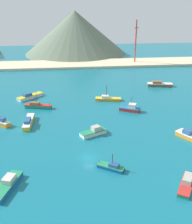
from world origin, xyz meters
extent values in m
cube|color=#146B7F|center=(0.00, 30.00, -0.25)|extent=(260.00, 280.00, 0.50)
cube|color=silver|center=(-19.43, 47.50, 0.50)|extent=(10.07, 9.34, 0.99)
cube|color=gold|center=(-19.43, 47.50, 1.09)|extent=(10.27, 9.52, 0.20)
cube|color=#28568C|center=(-20.46, 46.59, 1.76)|extent=(3.84, 3.73, 1.13)
cube|color=red|center=(17.26, 29.82, 0.54)|extent=(7.63, 5.79, 1.08)
cube|color=#1E669E|center=(17.26, 29.82, 1.18)|extent=(7.78, 5.91, 0.20)
cube|color=silver|center=(18.05, 29.42, 2.05)|extent=(3.20, 3.06, 1.54)
cylinder|color=#4C3823|center=(17.61, 29.65, 3.97)|extent=(0.16, 0.16, 2.30)
cube|color=gold|center=(-17.51, 22.47, 0.63)|extent=(2.86, 11.06, 1.25)
cube|color=white|center=(-17.51, 22.47, 1.35)|extent=(2.91, 11.28, 0.20)
cube|color=#28568C|center=(-17.58, 21.10, 1.91)|extent=(1.91, 4.07, 0.92)
cube|color=#14478C|center=(4.83, -5.67, 0.35)|extent=(6.65, 5.31, 0.70)
cube|color=#238C5B|center=(4.83, -5.67, 0.80)|extent=(6.78, 5.41, 0.20)
cube|color=#28568C|center=(5.52, -6.11, 1.34)|extent=(2.82, 2.60, 0.87)
cylinder|color=#4C3823|center=(2.36, -4.09, 1.19)|extent=(0.44, 0.34, 0.96)
cylinder|color=#4C3823|center=(5.13, -5.86, 2.99)|extent=(0.20, 0.20, 2.44)
cube|color=#198466|center=(20.13, -14.52, 0.38)|extent=(6.61, 8.61, 0.75)
cube|color=red|center=(20.13, -14.52, 0.85)|extent=(6.75, 8.78, 0.20)
cube|color=#B2ADA3|center=(20.70, -13.60, 1.57)|extent=(3.57, 4.20, 1.24)
cube|color=orange|center=(30.31, 7.12, 0.55)|extent=(7.34, 9.10, 1.09)
cube|color=white|center=(30.31, 7.12, 1.19)|extent=(7.49, 9.28, 0.20)
cube|color=#28568C|center=(29.74, 8.04, 1.86)|extent=(3.37, 3.41, 1.13)
cube|color=#28568C|center=(-26.30, 22.88, 2.09)|extent=(3.87, 3.59, 1.23)
cube|color=silver|center=(2.40, 12.87, 0.51)|extent=(8.32, 6.01, 1.01)
cube|color=#238C5B|center=(2.40, 12.87, 1.11)|extent=(8.49, 6.13, 0.20)
cube|color=#B2ADA3|center=(3.28, 13.31, 1.85)|extent=(3.05, 2.93, 1.26)
cube|color=brown|center=(37.00, 56.96, 0.57)|extent=(11.19, 4.82, 1.15)
cube|color=white|center=(37.00, 56.96, 1.25)|extent=(11.41, 4.91, 0.20)
cube|color=brown|center=(35.66, 57.20, 1.85)|extent=(4.29, 2.87, 1.00)
cube|color=#1E5BA8|center=(-18.84, -10.58, 0.45)|extent=(5.99, 10.79, 0.90)
cube|color=#238C5B|center=(-18.84, -10.58, 1.00)|extent=(6.11, 11.01, 0.20)
cube|color=beige|center=(-18.43, -9.34, 1.61)|extent=(3.01, 3.64, 1.01)
cube|color=#198466|center=(-15.41, 36.23, 0.55)|extent=(9.85, 4.38, 1.10)
cube|color=red|center=(-15.41, 36.23, 1.20)|extent=(10.05, 4.47, 0.20)
cube|color=brown|center=(-16.58, 36.51, 1.74)|extent=(3.78, 2.40, 0.88)
cylinder|color=#4C3823|center=(-11.21, 35.20, 1.87)|extent=(0.65, 0.27, 1.49)
cylinder|color=#4C3823|center=(-15.90, 36.35, 4.13)|extent=(0.15, 0.15, 3.91)
cube|color=orange|center=(11.21, 41.39, 0.40)|extent=(10.09, 4.21, 0.81)
cube|color=gold|center=(11.21, 41.39, 0.91)|extent=(10.29, 4.29, 0.20)
cube|color=silver|center=(10.00, 41.61, 1.48)|extent=(2.95, 2.31, 0.94)
cylinder|color=#4C3823|center=(10.53, 41.52, 4.04)|extent=(0.18, 0.18, 4.17)
cube|color=beige|center=(0.00, 101.15, 0.60)|extent=(247.00, 19.04, 1.20)
cone|color=#60705B|center=(2.72, 136.10, 13.92)|extent=(67.95, 67.95, 27.84)
cylinder|color=#B7332D|center=(35.84, 101.24, 12.43)|extent=(0.72, 0.72, 24.86)
cylinder|color=#B7332D|center=(35.84, 101.24, 20.39)|extent=(2.49, 0.36, 0.36)
cylinder|color=#B7332D|center=(35.84, 101.24, 15.41)|extent=(0.36, 1.99, 0.36)
camera|label=1|loc=(-5.19, -64.30, 39.77)|focal=46.63mm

